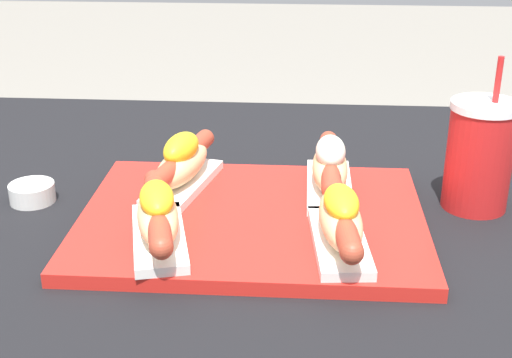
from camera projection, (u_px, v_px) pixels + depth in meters
serving_tray at (255, 220)px, 0.92m from camera, size 0.44×0.33×0.02m
hot_dog_0 at (158, 216)px, 0.83m from camera, size 0.10×0.20×0.07m
hot_dog_1 at (340, 219)px, 0.82m from camera, size 0.07×0.21×0.07m
hot_dog_2 at (182, 164)px, 0.98m from camera, size 0.10×0.20×0.08m
hot_dog_3 at (330, 167)px, 0.97m from camera, size 0.06×0.21×0.08m
sauce_bowl at (32, 192)px, 0.99m from camera, size 0.06×0.06×0.03m
drink_cup at (479, 155)px, 0.95m from camera, size 0.09×0.09×0.21m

